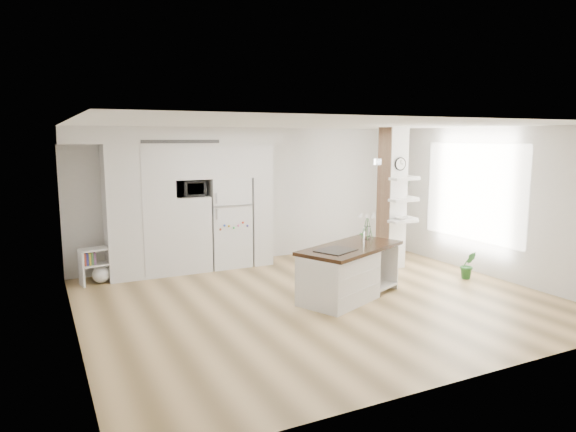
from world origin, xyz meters
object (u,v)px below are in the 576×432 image
at_px(refrigerator, 228,222).
at_px(floor_plant_a, 468,265).
at_px(bookshelf, 98,268).
at_px(kitchen_island, 343,273).

xyz_separation_m(refrigerator, floor_plant_a, (3.52, -2.81, -0.62)).
bearing_deg(bookshelf, kitchen_island, -49.36).
distance_m(kitchen_island, bookshelf, 4.25).
relative_size(kitchen_island, floor_plant_a, 4.04).
bearing_deg(bookshelf, floor_plant_a, -34.25).
height_order(refrigerator, floor_plant_a, refrigerator).
distance_m(refrigerator, bookshelf, 2.53).
distance_m(kitchen_island, floor_plant_a, 2.67).
relative_size(bookshelf, floor_plant_a, 1.25).
relative_size(refrigerator, kitchen_island, 0.87).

